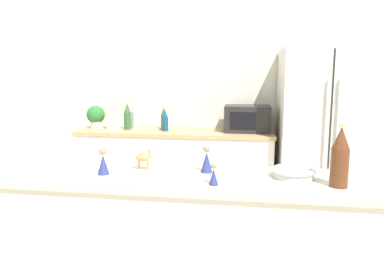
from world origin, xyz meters
TOP-DOWN VIEW (x-y plane):
  - wall_back at (0.00, 2.73)m, footprint 8.00×0.06m
  - back_counter at (-0.49, 2.40)m, footprint 2.15×0.63m
  - refrigerator at (1.05, 2.31)m, footprint 0.84×0.76m
  - bar_counter at (-0.04, 0.51)m, footprint 2.00×0.51m
  - potted_plant at (-1.41, 2.40)m, footprint 0.21×0.21m
  - paper_towel_roll at (-1.22, 2.37)m, footprint 0.12×0.12m
  - microwave at (0.30, 2.42)m, footprint 0.48×0.37m
  - back_bottle_0 at (-1.02, 2.37)m, footprint 0.08×0.08m
  - back_bottle_1 at (-0.58, 2.32)m, footprint 0.07×0.07m
  - back_bottle_2 at (-0.62, 2.45)m, footprint 0.07×0.07m
  - back_bottle_3 at (-0.98, 2.48)m, footprint 0.07×0.07m
  - wine_bottle at (0.73, 0.43)m, footprint 0.09×0.09m
  - fruit_bowl at (0.53, 0.56)m, footprint 0.23×0.23m
  - camel_figurine at (-0.31, 0.59)m, footprint 0.10×0.06m
  - wise_man_figurine_blue at (-0.51, 0.47)m, footprint 0.07×0.07m
  - wise_man_figurine_crimson at (0.12, 0.37)m, footprint 0.05×0.05m
  - wise_man_figurine_purple at (0.06, 0.60)m, footprint 0.07×0.07m

SIDE VIEW (x-z plane):
  - back_counter at x=-0.49m, z-range 0.00..0.90m
  - bar_counter at x=-0.04m, z-range 0.00..0.94m
  - refrigerator at x=1.05m, z-range 0.00..1.76m
  - fruit_bowl at x=0.53m, z-range 0.94..0.99m
  - wise_man_figurine_crimson at x=0.12m, z-range 0.93..1.05m
  - wise_man_figurine_blue at x=-0.51m, z-range 0.93..1.08m
  - back_bottle_1 at x=-0.58m, z-range 0.89..1.13m
  - wise_man_figurine_purple at x=0.06m, z-range 0.93..1.09m
  - paper_towel_roll at x=-1.22m, z-range 0.90..1.13m
  - camel_figurine at x=-0.31m, z-range 0.95..1.08m
  - back_bottle_2 at x=-0.62m, z-range 0.89..1.15m
  - microwave at x=0.30m, z-range 0.90..1.18m
  - potted_plant at x=-1.41m, z-range 0.91..1.17m
  - back_bottle_3 at x=-0.98m, z-range 0.89..1.19m
  - back_bottle_0 at x=-1.02m, z-range 0.89..1.19m
  - wine_bottle at x=0.73m, z-range 0.93..1.24m
  - wall_back at x=0.00m, z-range 0.00..2.55m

